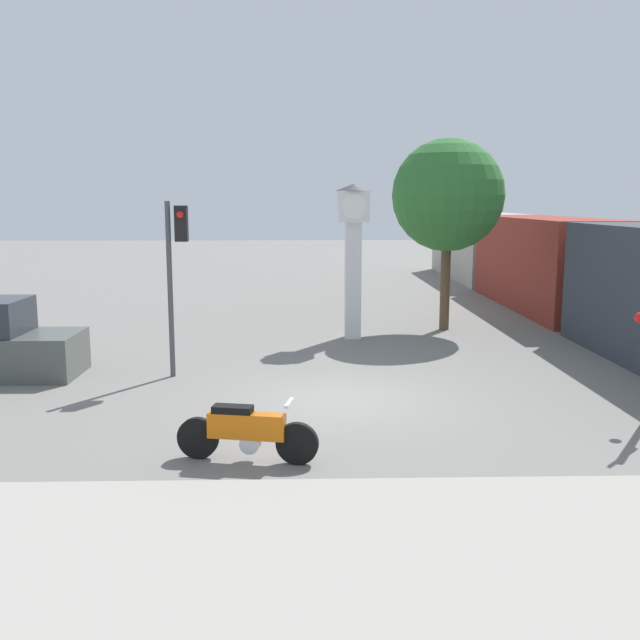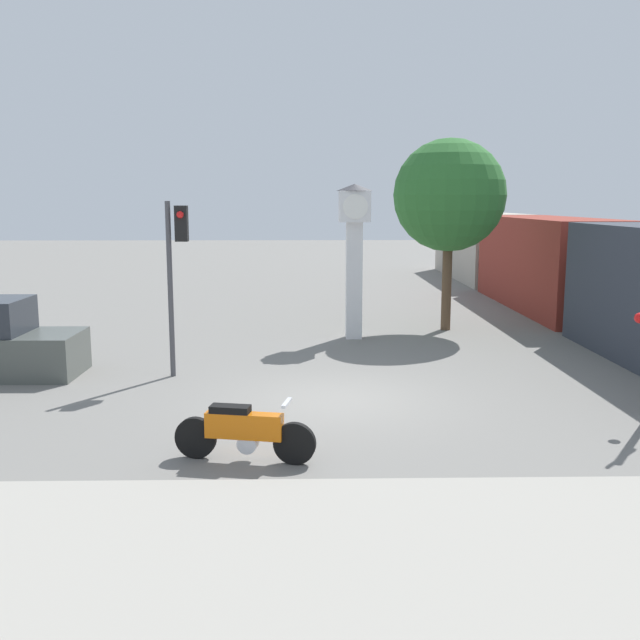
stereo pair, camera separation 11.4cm
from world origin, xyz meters
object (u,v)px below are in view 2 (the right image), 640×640
object	(u,v)px
clock_tower	(354,237)
freight_train	(548,263)
street_tree	(449,196)
traffic_light	(176,257)
motorcycle	(244,431)

from	to	relation	value
clock_tower	freight_train	distance (m)	9.76
street_tree	traffic_light	bearing A→B (deg)	-141.34
clock_tower	street_tree	xyz separation A→B (m)	(2.99, 1.31, 1.19)
street_tree	motorcycle	bearing A→B (deg)	-115.28
traffic_light	freight_train	bearing A→B (deg)	40.75
freight_train	traffic_light	world-z (taller)	traffic_light
freight_train	street_tree	xyz separation A→B (m)	(-4.72, -4.52, 2.47)
clock_tower	freight_train	size ratio (longest dim) A/B	0.14
motorcycle	freight_train	xyz separation A→B (m)	(10.10, 15.92, 1.22)
traffic_light	street_tree	bearing A→B (deg)	38.66
clock_tower	street_tree	distance (m)	3.48
traffic_light	street_tree	size ratio (longest dim) A/B	0.68
motorcycle	street_tree	bearing A→B (deg)	75.78
clock_tower	traffic_light	bearing A→B (deg)	-133.64
freight_train	street_tree	world-z (taller)	street_tree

